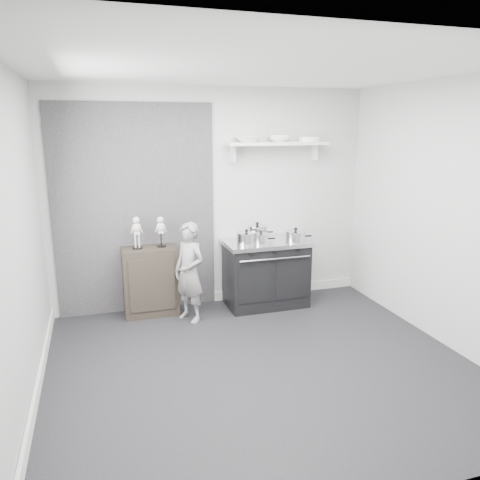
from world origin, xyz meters
The scene contains 15 objects.
ground centered at (0.00, 0.00, 0.00)m, with size 4.00×4.00×0.00m, color black.
room_shell centered at (-0.09, 0.15, 1.64)m, with size 4.02×3.62×2.71m.
wall_shelf centered at (0.80, 1.68, 2.01)m, with size 1.30×0.26×0.24m.
stove centered at (0.60, 1.48, 0.42)m, with size 1.05×0.66×0.84m.
side_cabinet centered at (-0.84, 1.61, 0.41)m, with size 0.64×0.37×0.83m, color black.
child centered at (-0.42, 1.27, 0.59)m, with size 0.43×0.28×1.17m, color gray.
pot_front_left centered at (0.30, 1.36, 0.92)m, with size 0.32×0.24×0.19m.
pot_back_left centered at (0.51, 1.58, 0.93)m, with size 0.34×0.25×0.22m.
pot_front_right centered at (0.92, 1.31, 0.91)m, with size 0.34×0.25×0.18m.
pot_front_center centered at (0.47, 1.32, 0.91)m, with size 0.28×0.19×0.17m.
skeleton_full centered at (-0.97, 1.61, 1.05)m, with size 0.12×0.08×0.44m, color beige, non-canonical shape.
skeleton_torso centered at (-0.69, 1.61, 1.04)m, with size 0.12×0.08×0.42m, color beige, non-canonical shape.
bowl_large centered at (0.41, 1.67, 2.08)m, with size 0.29×0.29×0.07m, color white.
bowl_small centered at (0.83, 1.67, 2.08)m, with size 0.26×0.26×0.08m, color white.
plate_stack centered at (1.23, 1.67, 2.07)m, with size 0.28×0.28×0.06m, color white.
Camera 1 is at (-1.39, -3.82, 2.24)m, focal length 35.00 mm.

